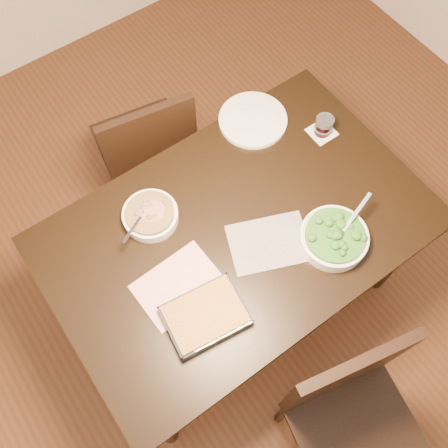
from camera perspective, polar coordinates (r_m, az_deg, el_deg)
name	(u,v)px	position (r m, az deg, el deg)	size (l,w,h in m)	color
ground	(234,293)	(2.53, 1.19, -7.85)	(4.00, 4.00, 0.00)	#482914
room	(251,15)	(1.05, 3.07, 22.73)	(4.04, 4.04, 2.72)	beige
table	(237,239)	(1.92, 1.55, -1.75)	(1.40, 0.90, 0.75)	black
magazine_a	(178,285)	(1.76, -5.22, -6.99)	(0.29, 0.21, 0.01)	#BE3658
magazine_b	(269,243)	(1.82, 5.17, -2.17)	(0.29, 0.20, 0.01)	#292A31
coaster	(322,132)	(2.10, 11.11, 10.27)	(0.10, 0.10, 0.00)	white
stew_bowl	(150,215)	(1.85, -8.42, 1.03)	(0.21, 0.21, 0.08)	white
broccoli_bowl	(334,238)	(1.83, 12.45, -1.54)	(0.28, 0.25, 0.09)	white
baking_dish	(205,316)	(1.70, -2.15, -10.42)	(0.29, 0.23, 0.05)	silver
wine_tumbler	(324,125)	(2.06, 11.33, 10.99)	(0.07, 0.07, 0.08)	black
dinner_plate	(253,120)	(2.09, 3.32, 11.80)	(0.28, 0.28, 0.02)	white
chair_near	(351,412)	(1.96, 14.31, -20.09)	(0.51, 0.51, 0.91)	black
chair_far	(148,148)	(2.36, -8.72, 8.53)	(0.47, 0.47, 0.87)	black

